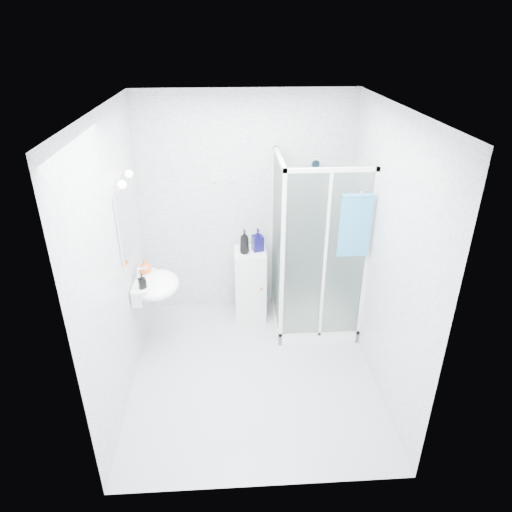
{
  "coord_description": "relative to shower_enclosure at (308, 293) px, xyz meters",
  "views": [
    {
      "loc": [
        -0.2,
        -3.62,
        3.17
      ],
      "look_at": [
        0.05,
        0.35,
        1.15
      ],
      "focal_mm": 32.0,
      "sensor_mm": 36.0,
      "label": 1
    }
  ],
  "objects": [
    {
      "name": "storage_cabinet",
      "position": [
        -0.64,
        0.26,
        -0.01
      ],
      "size": [
        0.36,
        0.39,
        0.87
      ],
      "rotation": [
        0.0,
        0.0,
        -0.01
      ],
      "color": "silver",
      "rests_on": "ground"
    },
    {
      "name": "soap_dispenser_black",
      "position": [
        -1.74,
        -0.47,
        0.49
      ],
      "size": [
        0.09,
        0.09,
        0.15
      ],
      "primitive_type": "imported",
      "rotation": [
        0.0,
        0.0,
        0.39
      ],
      "color": "black",
      "rests_on": "wall_basin"
    },
    {
      "name": "hand_towel",
      "position": [
        0.34,
        -0.4,
        1.01
      ],
      "size": [
        0.3,
        0.04,
        0.65
      ],
      "color": "teal",
      "rests_on": "shower_enclosure"
    },
    {
      "name": "wall_hooks",
      "position": [
        -0.92,
        0.49,
        1.17
      ],
      "size": [
        0.23,
        0.06,
        0.03
      ],
      "color": "silver",
      "rests_on": "room"
    },
    {
      "name": "shampoo_bottle_a",
      "position": [
        -0.71,
        0.21,
        0.57
      ],
      "size": [
        0.13,
        0.13,
        0.28
      ],
      "primitive_type": "imported",
      "rotation": [
        0.0,
        0.0,
        0.18
      ],
      "color": "black",
      "rests_on": "storage_cabinet"
    },
    {
      "name": "soap_dispenser_orange",
      "position": [
        -1.75,
        -0.19,
        0.5
      ],
      "size": [
        0.14,
        0.14,
        0.17
      ],
      "primitive_type": "imported",
      "rotation": [
        0.0,
        0.0,
        -0.12
      ],
      "color": "#D95A19",
      "rests_on": "wall_basin"
    },
    {
      "name": "shampoo_bottle_b",
      "position": [
        -0.56,
        0.27,
        0.56
      ],
      "size": [
        0.14,
        0.15,
        0.26
      ],
      "primitive_type": "imported",
      "rotation": [
        0.0,
        0.0,
        0.25
      ],
      "color": "#0E0B42",
      "rests_on": "storage_cabinet"
    },
    {
      "name": "vanity_lights",
      "position": [
        -1.8,
        -0.32,
        1.47
      ],
      "size": [
        0.1,
        0.4,
        0.08
      ],
      "color": "silver",
      "rests_on": "room"
    },
    {
      "name": "room",
      "position": [
        -0.67,
        -0.77,
        0.85
      ],
      "size": [
        2.4,
        2.6,
        2.6
      ],
      "color": "silver",
      "rests_on": "ground"
    },
    {
      "name": "wall_basin",
      "position": [
        -1.66,
        -0.32,
        0.35
      ],
      "size": [
        0.46,
        0.56,
        0.35
      ],
      "color": "white",
      "rests_on": "ground"
    },
    {
      "name": "mirror",
      "position": [
        -1.85,
        -0.32,
        1.05
      ],
      "size": [
        0.02,
        0.6,
        0.7
      ],
      "primitive_type": "cube",
      "color": "white",
      "rests_on": "room"
    },
    {
      "name": "shower_enclosure",
      "position": [
        0.0,
        0.0,
        0.0
      ],
      "size": [
        0.9,
        0.95,
        2.0
      ],
      "color": "white",
      "rests_on": "ground"
    }
  ]
}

